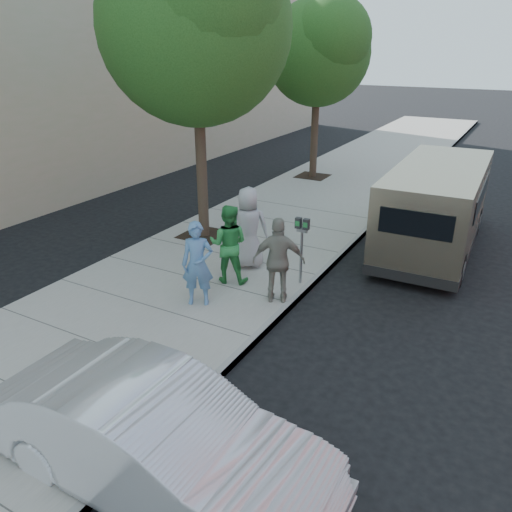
% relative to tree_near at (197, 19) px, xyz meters
% --- Properties ---
extents(ground, '(120.00, 120.00, 0.00)m').
position_rel_tree_near_xyz_m(ground, '(2.25, -2.40, -5.55)').
color(ground, black).
rests_on(ground, ground).
extents(sidewalk, '(5.00, 60.00, 0.15)m').
position_rel_tree_near_xyz_m(sidewalk, '(1.25, -2.40, -5.47)').
color(sidewalk, gray).
rests_on(sidewalk, ground).
extents(curb_face, '(0.12, 60.00, 0.16)m').
position_rel_tree_near_xyz_m(curb_face, '(3.69, -2.40, -5.47)').
color(curb_face, gray).
rests_on(curb_face, ground).
extents(tree_near, '(4.62, 4.60, 7.53)m').
position_rel_tree_near_xyz_m(tree_near, '(0.00, 0.00, 0.00)').
color(tree_near, black).
rests_on(tree_near, sidewalk).
extents(tree_far, '(3.92, 3.80, 6.49)m').
position_rel_tree_near_xyz_m(tree_far, '(-0.00, 7.60, -0.66)').
color(tree_far, black).
rests_on(tree_far, sidewalk).
extents(parking_meter, '(0.31, 0.11, 1.49)m').
position_rel_tree_near_xyz_m(parking_meter, '(3.50, -1.45, -4.31)').
color(parking_meter, gray).
rests_on(parking_meter, sidewalk).
extents(van, '(2.16, 6.07, 2.23)m').
position_rel_tree_near_xyz_m(van, '(5.55, 2.40, -4.37)').
color(van, tan).
rests_on(van, ground).
extents(sedan, '(4.43, 1.56, 1.46)m').
position_rel_tree_near_xyz_m(sedan, '(4.25, -7.19, -4.82)').
color(sedan, silver).
rests_on(sedan, ground).
extents(person_officer, '(0.75, 0.66, 1.73)m').
position_rel_tree_near_xyz_m(person_officer, '(2.09, -3.30, -4.53)').
color(person_officer, '#5482B2').
rests_on(person_officer, sidewalk).
extents(person_green_shirt, '(1.02, 0.90, 1.75)m').
position_rel_tree_near_xyz_m(person_green_shirt, '(2.08, -2.13, -4.52)').
color(person_green_shirt, green).
rests_on(person_green_shirt, sidewalk).
extents(person_gray_shirt, '(1.11, 0.97, 1.91)m').
position_rel_tree_near_xyz_m(person_gray_shirt, '(2.05, -1.21, -4.44)').
color(person_gray_shirt, '#A4A5A7').
rests_on(person_gray_shirt, sidewalk).
extents(person_striped_polo, '(1.13, 0.82, 1.78)m').
position_rel_tree_near_xyz_m(person_striped_polo, '(3.45, -2.44, -4.50)').
color(person_striped_polo, gray).
rests_on(person_striped_polo, sidewalk).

